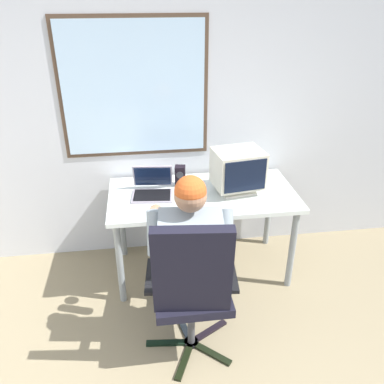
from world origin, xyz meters
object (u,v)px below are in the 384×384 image
(office_chair, at_px, (192,284))
(laptop, at_px, (152,187))
(crt_monitor, at_px, (238,169))
(desk, at_px, (202,202))
(desk_speaker, at_px, (180,176))
(wine_glass, at_px, (200,193))
(person_seated, at_px, (190,251))

(office_chair, relative_size, laptop, 3.23)
(office_chair, bearing_deg, crt_monitor, 61.89)
(laptop, bearing_deg, desk, -7.78)
(crt_monitor, height_order, laptop, crt_monitor)
(desk_speaker, bearing_deg, laptop, -154.98)
(office_chair, relative_size, desk_speaker, 6.45)
(laptop, xyz_separation_m, wine_glass, (0.34, -0.26, 0.05))
(laptop, bearing_deg, person_seated, -73.63)
(person_seated, distance_m, laptop, 0.74)
(person_seated, height_order, desk_speaker, person_seated)
(office_chair, xyz_separation_m, desk_speaker, (0.05, 1.08, 0.21))
(desk, bearing_deg, desk_speaker, 134.82)
(wine_glass, bearing_deg, laptop, 142.92)
(wine_glass, relative_size, desk_speaker, 0.89)
(desk, relative_size, person_seated, 1.16)
(crt_monitor, bearing_deg, wine_glass, -149.62)
(crt_monitor, distance_m, wine_glass, 0.39)
(office_chair, height_order, laptop, office_chair)
(person_seated, height_order, wine_glass, person_seated)
(desk, relative_size, crt_monitor, 3.63)
(desk, bearing_deg, crt_monitor, -2.26)
(crt_monitor, xyz_separation_m, wine_glass, (-0.33, -0.19, -0.09))
(laptop, bearing_deg, desk_speaker, 25.02)
(person_seated, relative_size, laptop, 3.73)
(desk, xyz_separation_m, office_chair, (-0.21, -0.92, -0.05))
(wine_glass, xyz_separation_m, desk_speaker, (-0.11, 0.36, -0.02))
(person_seated, height_order, crt_monitor, person_seated)
(desk, distance_m, person_seated, 0.67)
(desk, xyz_separation_m, wine_glass, (-0.05, -0.20, 0.19))
(crt_monitor, distance_m, desk_speaker, 0.48)
(wine_glass, bearing_deg, office_chair, -102.42)
(office_chair, height_order, desk_speaker, office_chair)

